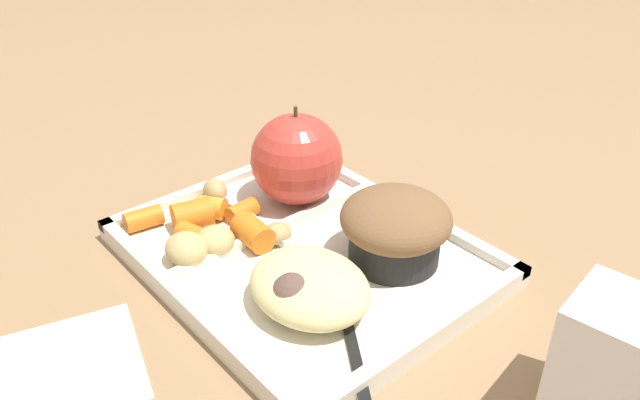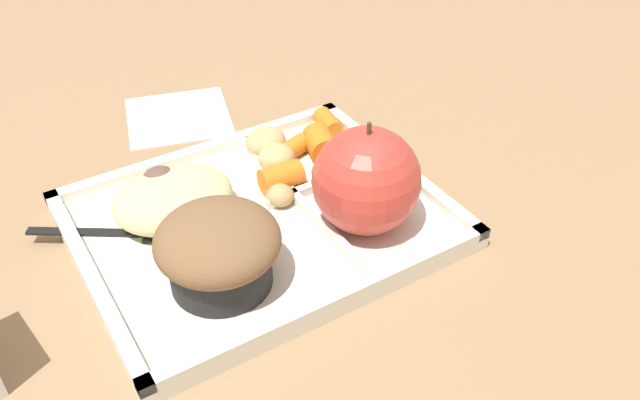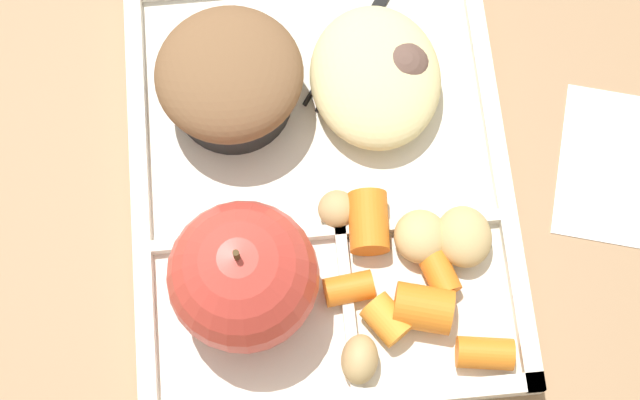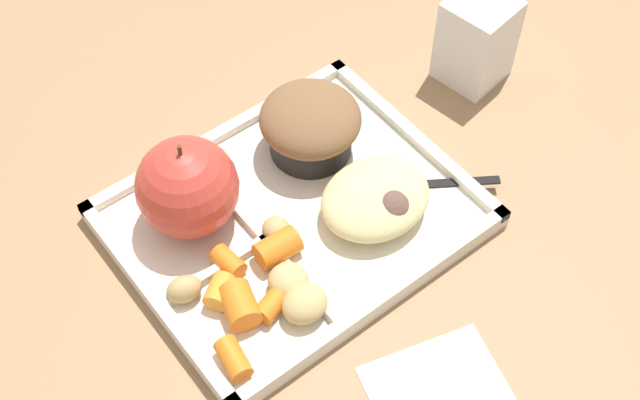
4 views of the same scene
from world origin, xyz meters
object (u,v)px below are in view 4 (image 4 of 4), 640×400
object	(u,v)px
green_apple	(187,187)
plastic_fork	(404,186)
lunch_tray	(293,218)
milk_carton	(476,40)
bran_muffin	(310,125)

from	to	relation	value
green_apple	plastic_fork	world-z (taller)	green_apple
lunch_tray	green_apple	xyz separation A→B (m)	(-0.07, 0.05, 0.05)
plastic_fork	milk_carton	xyz separation A→B (m)	(0.16, 0.08, 0.03)
green_apple	milk_carton	distance (m)	0.33
green_apple	plastic_fork	bearing A→B (deg)	-27.42
lunch_tray	plastic_fork	xyz separation A→B (m)	(0.10, -0.04, 0.01)
green_apple	milk_carton	xyz separation A→B (m)	(0.33, -0.01, -0.01)
lunch_tray	bran_muffin	bearing A→B (deg)	40.66
plastic_fork	lunch_tray	bearing A→B (deg)	159.74
lunch_tray	milk_carton	xyz separation A→B (m)	(0.26, 0.04, 0.04)
bran_muffin	plastic_fork	xyz separation A→B (m)	(0.04, -0.09, -0.03)
lunch_tray	plastic_fork	bearing A→B (deg)	-20.26
lunch_tray	green_apple	distance (m)	0.10
lunch_tray	milk_carton	distance (m)	0.27
green_apple	bran_muffin	distance (m)	0.13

